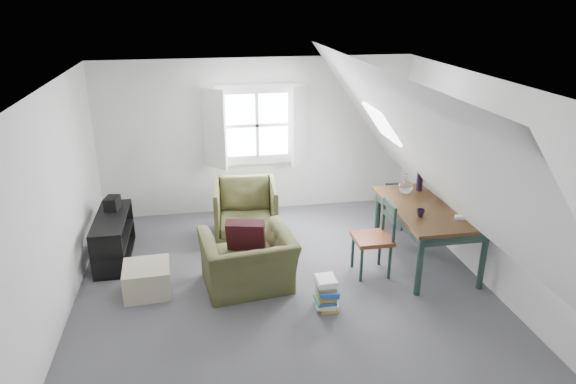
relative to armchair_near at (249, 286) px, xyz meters
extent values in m
plane|color=#4C4B50|center=(0.43, -0.30, 0.00)|extent=(5.50, 5.50, 0.00)
plane|color=white|center=(0.43, -0.30, 2.50)|extent=(5.50, 5.50, 0.00)
plane|color=silver|center=(0.43, 2.45, 1.25)|extent=(5.00, 0.00, 5.00)
plane|color=silver|center=(0.43, -3.05, 1.25)|extent=(5.00, 0.00, 5.00)
plane|color=silver|center=(-2.07, -0.30, 1.25)|extent=(0.00, 5.50, 5.50)
plane|color=silver|center=(2.93, -0.30, 1.25)|extent=(0.00, 5.50, 5.50)
plane|color=white|center=(-1.12, -0.30, 1.78)|extent=(3.19, 5.50, 4.48)
plane|color=white|center=(1.98, -0.30, 1.78)|extent=(3.19, 5.50, 4.48)
cube|color=white|center=(0.43, 2.43, 1.45)|extent=(1.30, 0.04, 1.30)
cube|color=white|center=(-0.25, 2.27, 1.45)|extent=(0.35, 0.35, 1.25)
cube|color=white|center=(1.11, 2.27, 1.45)|extent=(0.35, 0.35, 1.25)
cube|color=white|center=(0.43, 2.42, 1.45)|extent=(1.00, 0.02, 1.00)
cube|color=white|center=(0.43, 2.40, 1.45)|extent=(1.08, 0.04, 0.05)
cube|color=white|center=(0.43, 2.40, 1.45)|extent=(0.05, 0.04, 1.08)
cube|color=white|center=(1.98, 1.00, 1.75)|extent=(0.35, 0.75, 0.47)
imported|color=#3F4021|center=(0.00, 0.00, 0.00)|extent=(1.19, 1.08, 0.70)
imported|color=#3F4021|center=(0.12, 1.44, 0.00)|extent=(0.96, 0.99, 0.84)
cube|color=#390F19|center=(0.00, 0.15, 0.61)|extent=(0.52, 0.37, 0.49)
cube|color=tan|center=(-1.22, 0.08, 0.18)|extent=(0.57, 0.57, 0.36)
cube|color=#372311|center=(2.40, 0.20, 0.81)|extent=(0.99, 1.65, 0.04)
cube|color=#1E322C|center=(2.40, 0.20, 0.72)|extent=(0.88, 1.54, 0.13)
cylinder|color=#1E322C|center=(1.99, -0.54, 0.39)|extent=(0.08, 0.08, 0.78)
cylinder|color=#1E322C|center=(2.81, -0.54, 0.39)|extent=(0.08, 0.08, 0.78)
cylinder|color=#1E322C|center=(1.99, 0.94, 0.39)|extent=(0.08, 0.08, 0.78)
cylinder|color=#1E322C|center=(2.81, 0.94, 0.39)|extent=(0.08, 0.08, 0.78)
sphere|color=silver|center=(2.25, 0.65, 0.94)|extent=(0.20, 0.20, 0.20)
cylinder|color=silver|center=(2.25, 0.65, 1.07)|extent=(0.06, 0.06, 0.11)
cylinder|color=black|center=(2.50, 0.75, 0.96)|extent=(0.09, 0.09, 0.27)
cylinder|color=#3F2D1E|center=(2.50, 0.75, 1.25)|extent=(0.03, 0.06, 0.48)
cylinder|color=#3F2D1E|center=(2.51, 0.76, 1.25)|extent=(0.05, 0.07, 0.48)
cylinder|color=#3F2D1E|center=(2.49, 0.74, 1.25)|extent=(0.06, 0.08, 0.47)
imported|color=black|center=(2.15, -0.10, 0.83)|extent=(0.11, 0.11, 0.10)
cube|color=white|center=(2.60, -0.25, 0.85)|extent=(0.14, 0.11, 0.04)
cube|color=maroon|center=(2.33, 1.34, 0.40)|extent=(0.38, 0.38, 0.04)
cylinder|color=#1E322C|center=(2.48, 1.49, 0.19)|extent=(0.03, 0.03, 0.39)
cylinder|color=#1E322C|center=(2.48, 1.18, 0.19)|extent=(0.03, 0.03, 0.39)
cylinder|color=#1E322C|center=(2.18, 1.49, 0.19)|extent=(0.03, 0.03, 0.39)
cylinder|color=#1E322C|center=(2.18, 1.18, 0.19)|extent=(0.03, 0.03, 0.39)
cylinder|color=#1E322C|center=(2.48, 1.17, 0.60)|extent=(0.03, 0.03, 0.40)
cylinder|color=#1E322C|center=(2.18, 1.17, 0.60)|extent=(0.03, 0.03, 0.40)
cube|color=#1E322C|center=(2.33, 1.17, 0.76)|extent=(0.31, 0.03, 0.07)
cube|color=#1E322C|center=(2.33, 1.17, 0.65)|extent=(0.31, 0.03, 0.05)
cube|color=maroon|center=(1.60, 0.06, 0.49)|extent=(0.46, 0.46, 0.05)
cylinder|color=#1E322C|center=(1.41, 0.25, 0.24)|extent=(0.04, 0.04, 0.47)
cylinder|color=#1E322C|center=(1.78, 0.25, 0.24)|extent=(0.04, 0.04, 0.47)
cylinder|color=#1E322C|center=(1.41, -0.13, 0.24)|extent=(0.04, 0.04, 0.47)
cylinder|color=#1E322C|center=(1.78, -0.13, 0.24)|extent=(0.04, 0.04, 0.47)
cylinder|color=#1E322C|center=(1.81, 0.25, 0.73)|extent=(0.04, 0.04, 0.49)
cylinder|color=#1E322C|center=(1.81, -0.13, 0.73)|extent=(0.04, 0.04, 0.49)
cube|color=#1E322C|center=(1.81, 0.06, 0.93)|extent=(0.03, 0.37, 0.09)
cube|color=#1E322C|center=(1.81, 0.06, 0.79)|extent=(0.03, 0.37, 0.07)
cube|color=black|center=(-1.72, 1.05, 0.02)|extent=(0.41, 1.22, 0.03)
cube|color=black|center=(-1.72, 1.05, 0.30)|extent=(0.41, 1.22, 0.03)
cube|color=black|center=(-1.72, 1.05, 0.61)|extent=(0.41, 1.22, 0.03)
cube|color=black|center=(-1.72, 0.46, 0.30)|extent=(0.41, 0.03, 0.61)
cube|color=black|center=(-1.72, 1.65, 0.30)|extent=(0.41, 0.03, 0.61)
cube|color=#264C99|center=(-1.72, 0.70, 0.13)|extent=(0.18, 0.20, 0.22)
cube|color=red|center=(-1.72, 1.16, 0.13)|extent=(0.18, 0.24, 0.22)
cube|color=white|center=(-1.72, 0.85, 0.43)|extent=(0.18, 0.22, 0.20)
cube|color=black|center=(-1.72, 1.30, 0.71)|extent=(0.22, 0.27, 0.19)
cube|color=#B29933|center=(0.86, -0.62, 0.02)|extent=(0.20, 0.27, 0.03)
cube|color=white|center=(0.83, -0.61, 0.05)|extent=(0.26, 0.29, 0.03)
cube|color=white|center=(0.87, -0.63, 0.08)|extent=(0.22, 0.29, 0.03)
cube|color=#337F4C|center=(0.82, -0.62, 0.11)|extent=(0.22, 0.27, 0.03)
cube|color=#264C99|center=(0.84, -0.64, 0.14)|extent=(0.24, 0.30, 0.02)
cube|color=#B29933|center=(0.84, -0.62, 0.16)|extent=(0.20, 0.27, 0.02)
cube|color=#B29933|center=(0.84, -0.60, 0.19)|extent=(0.24, 0.29, 0.03)
cube|color=#264C99|center=(0.87, -0.64, 0.23)|extent=(0.24, 0.30, 0.04)
cube|color=#264C99|center=(0.85, -0.64, 0.26)|extent=(0.24, 0.29, 0.03)
cube|color=#B29933|center=(0.84, -0.59, 0.29)|extent=(0.22, 0.28, 0.03)
cube|color=white|center=(0.83, -0.60, 0.33)|extent=(0.22, 0.25, 0.04)
cube|color=white|center=(0.83, -0.60, 0.37)|extent=(0.22, 0.27, 0.03)
camera|label=1|loc=(-0.49, -5.53, 3.41)|focal=32.00mm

